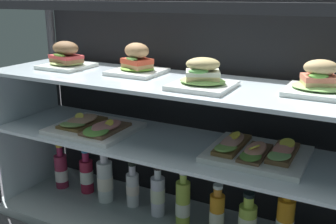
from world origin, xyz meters
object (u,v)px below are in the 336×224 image
Objects in this scene: open_sandwich_tray_right_of_center at (256,151)px; plated_roll_sandwich_right_of_center at (203,77)px; juice_bottle_front_right_end at (87,175)px; juice_bottle_back_left at (247,221)px; plated_roll_sandwich_center at (66,58)px; juice_bottle_front_second at (133,188)px; juice_bottle_back_center at (61,171)px; juice_bottle_near_post at (158,195)px; juice_bottle_front_fourth at (105,181)px; juice_bottle_back_right at (217,213)px; plated_roll_sandwich_far_right at (137,63)px; plated_roll_sandwich_near_right_corner at (319,82)px; juice_bottle_front_middle at (183,203)px; juice_bottle_tucked_behind at (285,223)px; open_sandwich_tray_left_of_center at (93,127)px.

plated_roll_sandwich_right_of_center is at bearing -157.13° from open_sandwich_tray_right_of_center.
juice_bottle_front_right_end is at bearing 169.63° from plated_roll_sandwich_right_of_center.
plated_roll_sandwich_center is at bearing -178.24° from juice_bottle_back_left.
juice_bottle_front_second is 1.03× the size of juice_bottle_back_left.
juice_bottle_back_center reaches higher than juice_bottle_near_post.
juice_bottle_front_fourth is (0.27, -0.01, 0.01)m from juice_bottle_back_center.
plated_roll_sandwich_right_of_center is 0.98× the size of juice_bottle_back_right.
plated_roll_sandwich_near_right_corner is (0.68, -0.01, -0.01)m from plated_roll_sandwich_far_right.
plated_roll_sandwich_far_right is 0.83× the size of juice_bottle_front_middle.
open_sandwich_tray_right_of_center reaches higher than juice_bottle_back_center.
plated_roll_sandwich_near_right_corner is 0.85× the size of juice_bottle_front_middle.
open_sandwich_tray_right_of_center is 1.62× the size of juice_bottle_front_second.
juice_bottle_front_middle is (0.66, -0.01, 0.01)m from juice_bottle_back_center.
open_sandwich_tray_right_of_center is 0.74m from juice_bottle_front_fourth.
juice_bottle_tucked_behind is (0.96, 0.05, -0.55)m from plated_roll_sandwich_center.
juice_bottle_front_middle is at bearing -4.27° from plated_roll_sandwich_far_right.
open_sandwich_tray_right_of_center is 1.55× the size of juice_bottle_front_right_end.
juice_bottle_front_fourth is 0.14m from juice_bottle_front_second.
open_sandwich_tray_right_of_center is at bearing -3.94° from juice_bottle_front_second.
juice_bottle_back_right is (0.81, 0.00, -0.00)m from juice_bottle_back_center.
plated_roll_sandwich_far_right is (0.34, 0.03, -0.00)m from plated_roll_sandwich_center.
juice_bottle_back_left is at bearing 31.40° from plated_roll_sandwich_right_of_center.
open_sandwich_tray_left_of_center is at bearing 177.49° from plated_roll_sandwich_right_of_center.
plated_roll_sandwich_center is 0.57× the size of open_sandwich_tray_left_of_center.
juice_bottle_near_post is (0.54, 0.00, 0.01)m from juice_bottle_back_center.
plated_roll_sandwich_right_of_center reaches higher than juice_bottle_front_second.
open_sandwich_tray_right_of_center reaches higher than juice_bottle_front_right_end.
plated_roll_sandwich_near_right_corner is 1.13m from juice_bottle_front_right_end.
juice_bottle_front_right_end is 0.92m from juice_bottle_tucked_behind.
juice_bottle_front_fourth is 0.27m from juice_bottle_near_post.
juice_bottle_front_middle reaches higher than juice_bottle_back_right.
open_sandwich_tray_right_of_center is 1.41× the size of juice_bottle_front_fourth.
plated_roll_sandwich_far_right is at bearing 26.19° from open_sandwich_tray_left_of_center.
juice_bottle_tucked_behind is at bearing 2.61° from juice_bottle_near_post.
juice_bottle_front_middle is 0.95× the size of juice_bottle_tucked_behind.
juice_bottle_front_fourth is (-0.86, -0.01, -0.54)m from plated_roll_sandwich_near_right_corner.
juice_bottle_back_right is 0.26m from juice_bottle_tucked_behind.
open_sandwich_tray_left_of_center is at bearing -15.04° from juice_bottle_back_center.
juice_bottle_front_fourth is at bearing -1.32° from juice_bottle_back_center.
juice_bottle_back_right is at bearing 179.79° from plated_roll_sandwich_near_right_corner.
juice_bottle_back_center is at bearing -172.08° from juice_bottle_front_right_end.
juice_bottle_front_right_end is 0.88× the size of juice_bottle_tucked_behind.
juice_bottle_near_post reaches higher than juice_bottle_back_right.
juice_bottle_back_center is at bearing -178.53° from juice_bottle_tucked_behind.
juice_bottle_tucked_behind reaches higher than juice_bottle_front_right_end.
plated_roll_sandwich_center is 0.98× the size of plated_roll_sandwich_far_right.
juice_bottle_front_middle is at bearing 9.88° from open_sandwich_tray_left_of_center.
juice_bottle_front_second is at bearing 9.92° from juice_bottle_front_fourth.
juice_bottle_front_second is at bearing 35.61° from open_sandwich_tray_left_of_center.
plated_roll_sandwich_center is 1.02m from plated_roll_sandwich_near_right_corner.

